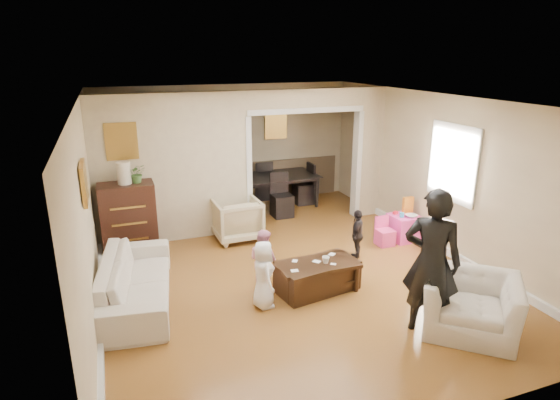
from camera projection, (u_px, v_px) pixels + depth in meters
name	position (u px, v px, depth m)	size (l,w,h in m)	color
floor	(284.00, 267.00, 7.36)	(7.00, 7.00, 0.00)	#A26729
partition_left	(174.00, 169.00, 8.12)	(2.75, 0.18, 2.60)	beige
partition_right	(368.00, 153.00, 9.39)	(0.55, 0.18, 2.60)	beige
partition_header	(306.00, 98.00, 8.60)	(2.22, 0.18, 0.35)	beige
window_pane	(453.00, 163.00, 7.44)	(0.03, 0.95, 1.10)	white
framed_art_partition	(121.00, 141.00, 7.59)	(0.45, 0.03, 0.55)	brown
framed_art_sofa_wall	(84.00, 182.00, 5.38)	(0.03, 0.55, 0.40)	brown
framed_art_alcove	(276.00, 125.00, 10.28)	(0.45, 0.03, 0.55)	brown
sofa	(136.00, 280.00, 6.25)	(2.19, 0.86, 0.64)	beige
armchair_back	(237.00, 219.00, 8.38)	(0.80, 0.82, 0.75)	#C2B186
armchair_front	(471.00, 305.00, 5.59)	(1.07, 0.94, 0.70)	beige
dresser	(129.00, 219.00, 7.71)	(0.88, 0.49, 1.21)	#34160F
table_lamp	(124.00, 173.00, 7.47)	(0.22, 0.22, 0.36)	beige
potted_plant	(137.00, 173.00, 7.55)	(0.28, 0.24, 0.31)	#466F31
coffee_table	(317.00, 276.00, 6.59)	(1.13, 0.57, 0.42)	#331D10
coffee_cup	(326.00, 260.00, 6.50)	(0.10, 0.10, 0.10)	silver
play_table	(404.00, 227.00, 8.38)	(0.48, 0.48, 0.46)	#F741AD
cereal_box	(408.00, 205.00, 8.39)	(0.20, 0.07, 0.30)	yellow
cyan_cup	(402.00, 215.00, 8.22)	(0.08, 0.08, 0.08)	#27ABC7
toy_block	(395.00, 213.00, 8.37)	(0.08, 0.06, 0.05)	red
play_bowl	(411.00, 216.00, 8.21)	(0.20, 0.20, 0.05)	white
dining_table	(271.00, 192.00, 10.12)	(1.98, 1.10, 0.70)	black
adult_person	(432.00, 262.00, 5.43)	(0.66, 0.43, 1.81)	black
child_kneel_a	(263.00, 275.00, 6.10)	(0.45, 0.29, 0.92)	white
child_kneel_b	(263.00, 260.00, 6.55)	(0.44, 0.34, 0.90)	pink
child_toddler	(357.00, 235.00, 7.54)	(0.49, 0.20, 0.84)	black
craft_papers	(314.00, 262.00, 6.54)	(0.83, 0.42, 0.00)	white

